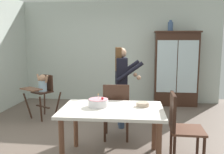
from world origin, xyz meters
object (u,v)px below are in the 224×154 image
object	(u,v)px
high_chair_with_toddler	(42,88)
adult_person	(122,77)
dining_chair_far_side	(116,108)
china_cabinet	(176,68)
birthday_cake	(98,103)
ceramic_vase	(170,26)
serving_bowl	(143,104)
dining_chair_right_end	(180,123)
dining_table	(112,115)

from	to	relation	value
high_chair_with_toddler	adult_person	world-z (taller)	adult_person
dining_chair_far_side	china_cabinet	bearing A→B (deg)	-121.21
high_chair_with_toddler	birthday_cake	bearing A→B (deg)	-17.44
china_cabinet	ceramic_vase	xyz separation A→B (m)	(-0.17, 0.00, 1.06)
china_cabinet	high_chair_with_toddler	xyz separation A→B (m)	(-2.96, -1.47, -0.29)
birthday_cake	adult_person	bearing A→B (deg)	80.12
serving_bowl	dining_chair_right_end	distance (m)	0.56
dining_chair_far_side	adult_person	bearing A→B (deg)	-96.55
birthday_cake	dining_chair_right_end	bearing A→B (deg)	-2.32
china_cabinet	dining_chair_far_side	bearing A→B (deg)	-117.39
dining_table	dining_chair_right_end	distance (m)	0.92
dining_table	dining_chair_far_side	distance (m)	0.69
high_chair_with_toddler	birthday_cake	distance (m)	2.19
dining_chair_right_end	ceramic_vase	bearing A→B (deg)	-2.80
high_chair_with_toddler	dining_chair_right_end	bearing A→B (deg)	-2.65
adult_person	dining_chair_far_side	world-z (taller)	adult_person
ceramic_vase	dining_chair_right_end	xyz separation A→B (m)	(-0.18, -3.12, -1.45)
birthday_cake	dining_chair_far_side	bearing A→B (deg)	72.63
ceramic_vase	dining_chair_right_end	distance (m)	3.44
ceramic_vase	dining_chair_far_side	size ratio (longest dim) A/B	0.28
china_cabinet	birthday_cake	bearing A→B (deg)	-115.52
serving_bowl	dining_chair_far_side	size ratio (longest dim) A/B	0.19
serving_bowl	dining_chair_right_end	xyz separation A→B (m)	(0.50, -0.13, -0.21)
dining_table	serving_bowl	distance (m)	0.46
birthday_cake	dining_chair_far_side	xyz separation A→B (m)	(0.19, 0.61, -0.24)
adult_person	birthday_cake	world-z (taller)	adult_person
china_cabinet	dining_chair_right_end	xyz separation A→B (m)	(-0.35, -3.12, -0.39)
serving_bowl	dining_chair_right_end	bearing A→B (deg)	-14.53
dining_table	birthday_cake	world-z (taller)	birthday_cake
ceramic_vase	high_chair_with_toddler	distance (m)	3.43
high_chair_with_toddler	adult_person	size ratio (longest dim) A/B	0.62
adult_person	dining_chair_right_end	xyz separation A→B (m)	(0.90, -1.32, -0.41)
birthday_cake	dining_chair_right_end	size ratio (longest dim) A/B	0.29
china_cabinet	dining_table	bearing A→B (deg)	-111.90
china_cabinet	serving_bowl	xyz separation A→B (m)	(-0.85, -2.99, -0.18)
dining_table	adult_person	bearing A→B (deg)	89.18
birthday_cake	china_cabinet	bearing A→B (deg)	64.48
birthday_cake	serving_bowl	distance (m)	0.62
ceramic_vase	serving_bowl	bearing A→B (deg)	-102.74
adult_person	dining_chair_far_side	distance (m)	0.78
adult_person	serving_bowl	size ratio (longest dim) A/B	8.50
dining_chair_far_side	serving_bowl	bearing A→B (deg)	125.38
dining_table	dining_chair_right_end	xyz separation A→B (m)	(0.92, 0.03, -0.09)
high_chair_with_toddler	china_cabinet	bearing A→B (deg)	56.06
adult_person	dining_table	distance (m)	1.38
dining_chair_far_side	dining_chair_right_end	xyz separation A→B (m)	(0.93, -0.65, 0.00)
birthday_cake	dining_table	bearing A→B (deg)	-19.34
dining_chair_far_side	ceramic_vase	bearing A→B (deg)	-117.93
dining_chair_right_end	china_cabinet	bearing A→B (deg)	-5.95
serving_bowl	high_chair_with_toddler	bearing A→B (deg)	144.29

